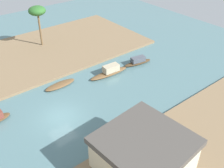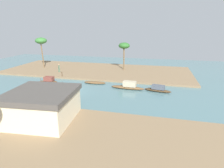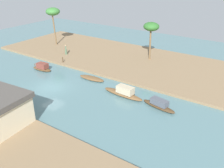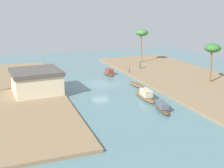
# 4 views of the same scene
# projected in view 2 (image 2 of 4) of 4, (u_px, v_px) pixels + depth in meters

# --- Properties ---
(river_water) EXTENTS (68.64, 68.64, 0.00)m
(river_water) POSITION_uv_depth(u_px,v_px,m) (69.00, 91.00, 29.27)
(river_water) COLOR slate
(river_water) RESTS_ON ground
(riverbank_left) EXTENTS (40.36, 15.57, 0.32)m
(riverbank_left) POSITION_uv_depth(u_px,v_px,m) (97.00, 70.00, 42.36)
(riverbank_left) COLOR #846B4C
(riverbank_left) RESTS_ON ground
(sampan_foreground) EXTENTS (4.18, 1.67, 1.06)m
(sampan_foreground) POSITION_uv_depth(u_px,v_px,m) (158.00, 89.00, 28.89)
(sampan_foreground) COLOR #47331E
(sampan_foreground) RESTS_ON river_water
(sampan_midstream) EXTENTS (3.41, 1.39, 1.11)m
(sampan_midstream) POSITION_uv_depth(u_px,v_px,m) (49.00, 80.00, 33.55)
(sampan_midstream) COLOR brown
(sampan_midstream) RESTS_ON river_water
(sampan_with_tall_canopy) EXTENTS (5.45, 1.48, 1.29)m
(sampan_with_tall_canopy) POSITION_uv_depth(u_px,v_px,m) (128.00, 86.00, 30.14)
(sampan_with_tall_canopy) COLOR brown
(sampan_with_tall_canopy) RESTS_ON river_water
(sampan_downstream_large) EXTENTS (3.93, 1.37, 0.36)m
(sampan_downstream_large) POSITION_uv_depth(u_px,v_px,m) (95.00, 82.00, 33.16)
(sampan_downstream_large) COLOR brown
(sampan_downstream_large) RESTS_ON river_water
(person_on_near_bank) EXTENTS (0.53, 0.53, 1.67)m
(person_on_near_bank) POSITION_uv_depth(u_px,v_px,m) (59.00, 69.00, 40.00)
(person_on_near_bank) COLOR #4C664C
(person_on_near_bank) RESTS_ON riverbank_left
(mooring_post) EXTENTS (0.14, 0.14, 0.85)m
(mooring_post) POSITION_uv_depth(u_px,v_px,m) (62.00, 74.00, 36.61)
(mooring_post) COLOR #4C3823
(mooring_post) RESTS_ON riverbank_left
(palm_tree_left_near) EXTENTS (2.44, 2.44, 5.95)m
(palm_tree_left_near) POSITION_uv_depth(u_px,v_px,m) (124.00, 46.00, 41.15)
(palm_tree_left_near) COLOR brown
(palm_tree_left_near) RESTS_ON riverbank_left
(palm_tree_left_far) EXTENTS (2.57, 2.57, 6.91)m
(palm_tree_left_far) POSITION_uv_depth(u_px,v_px,m) (41.00, 41.00, 42.69)
(palm_tree_left_far) COLOR brown
(palm_tree_left_far) RESTS_ON riverbank_left
(riverside_building) EXTENTS (6.91, 6.87, 3.12)m
(riverside_building) POSITION_uv_depth(u_px,v_px,m) (42.00, 105.00, 19.23)
(riverside_building) COLOR beige
(riverside_building) RESTS_ON riverbank_right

